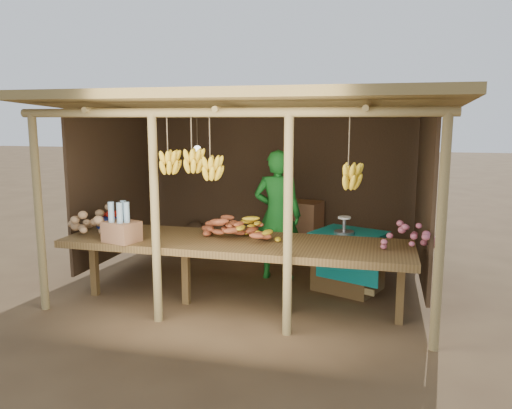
# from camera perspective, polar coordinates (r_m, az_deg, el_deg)

# --- Properties ---
(ground) EXTENTS (60.00, 60.00, 0.00)m
(ground) POSITION_cam_1_polar(r_m,az_deg,el_deg) (6.70, -0.00, -8.89)
(ground) COLOR brown
(ground) RESTS_ON ground
(stall_structure) EXTENTS (4.70, 3.50, 2.43)m
(stall_structure) POSITION_cam_1_polar(r_m,az_deg,el_deg) (6.34, 0.36, 7.74)
(stall_structure) COLOR #9E8651
(stall_structure) RESTS_ON ground
(counter) EXTENTS (3.90, 1.05, 0.80)m
(counter) POSITION_cam_1_polar(r_m,az_deg,el_deg) (5.61, -2.39, -4.70)
(counter) COLOR brown
(counter) RESTS_ON ground
(potato_heap) EXTENTS (1.02, 0.67, 0.37)m
(potato_heap) POSITION_cam_1_polar(r_m,az_deg,el_deg) (6.06, -17.48, -1.70)
(potato_heap) COLOR #9A764F
(potato_heap) RESTS_ON counter
(sweet_potato_heap) EXTENTS (0.98, 0.70, 0.35)m
(sweet_potato_heap) POSITION_cam_1_polar(r_m,az_deg,el_deg) (5.59, -2.46, -2.26)
(sweet_potato_heap) COLOR #9F4A28
(sweet_potato_heap) RESTS_ON counter
(onion_heap) EXTENTS (0.88, 0.69, 0.35)m
(onion_heap) POSITION_cam_1_polar(r_m,az_deg,el_deg) (5.38, 17.52, -3.17)
(onion_heap) COLOR #C15D73
(onion_heap) RESTS_ON counter
(banana_pile) EXTENTS (0.68, 0.56, 0.35)m
(banana_pile) POSITION_cam_1_polar(r_m,az_deg,el_deg) (5.59, -0.16, -2.29)
(banana_pile) COLOR yellow
(banana_pile) RESTS_ON counter
(tomato_basin) EXTENTS (0.37, 0.37, 0.19)m
(tomato_basin) POSITION_cam_1_polar(r_m,az_deg,el_deg) (6.53, -16.16, -1.78)
(tomato_basin) COLOR navy
(tomato_basin) RESTS_ON counter
(bottle_box) EXTENTS (0.42, 0.37, 0.45)m
(bottle_box) POSITION_cam_1_polar(r_m,az_deg,el_deg) (5.69, -15.12, -2.42)
(bottle_box) COLOR #9C6845
(bottle_box) RESTS_ON counter
(vendor) EXTENTS (0.65, 0.44, 1.75)m
(vendor) POSITION_cam_1_polar(r_m,az_deg,el_deg) (6.68, 2.47, -1.21)
(vendor) COLOR #1B7B26
(vendor) RESTS_ON ground
(tarp_crate) EXTENTS (1.02, 0.96, 0.97)m
(tarp_crate) POSITION_cam_1_polar(r_m,az_deg,el_deg) (6.43, 10.49, -6.14)
(tarp_crate) COLOR brown
(tarp_crate) RESTS_ON ground
(carton_stack) EXTENTS (1.28, 0.59, 0.90)m
(carton_stack) POSITION_cam_1_polar(r_m,az_deg,el_deg) (7.68, 3.70, -3.44)
(carton_stack) COLOR #9C6845
(carton_stack) RESTS_ON ground
(burlap_sacks) EXTENTS (0.88, 0.46, 0.62)m
(burlap_sacks) POSITION_cam_1_polar(r_m,az_deg,el_deg) (8.02, -5.55, -3.82)
(burlap_sacks) COLOR #44311F
(burlap_sacks) RESTS_ON ground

